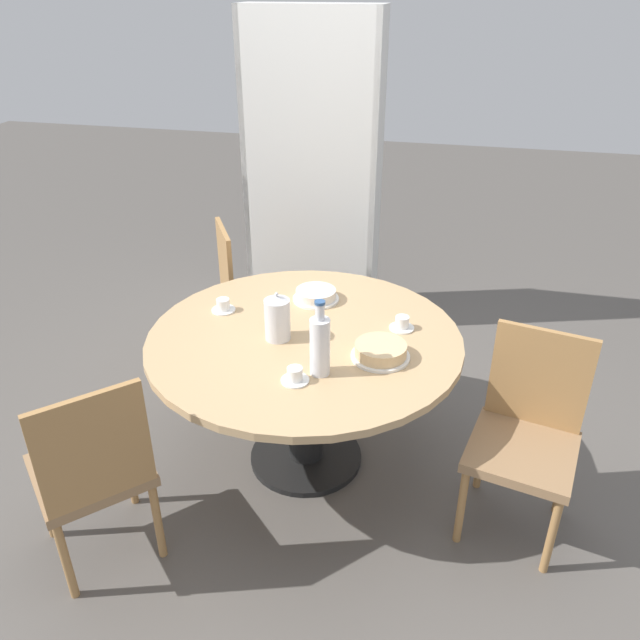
# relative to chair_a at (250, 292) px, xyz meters

# --- Properties ---
(ground_plane) EXTENTS (14.00, 14.00, 0.00)m
(ground_plane) POSITION_rel_chair_a_xyz_m (0.56, -0.83, -0.47)
(ground_plane) COLOR #56514C
(dining_table) EXTENTS (1.41, 1.41, 0.72)m
(dining_table) POSITION_rel_chair_a_xyz_m (0.56, -0.83, 0.10)
(dining_table) COLOR black
(dining_table) RESTS_ON ground_plane
(chair_a) EXTENTS (0.57, 0.57, 0.89)m
(chair_a) POSITION_rel_chair_a_xyz_m (0.00, 0.00, 0.00)
(chair_a) COLOR #A87A47
(chair_a) RESTS_ON ground_plane
(chair_b) EXTENTS (0.59, 0.59, 0.89)m
(chair_b) POSITION_rel_chair_a_xyz_m (-0.08, -1.60, 0.00)
(chair_b) COLOR #A87A47
(chair_b) RESTS_ON ground_plane
(chair_c) EXTENTS (0.50, 0.50, 0.89)m
(chair_c) POSITION_rel_chair_a_xyz_m (1.55, -0.98, 0.00)
(chair_c) COLOR #A87A47
(chair_c) RESTS_ON ground_plane
(bookshelf) EXTENTS (0.86, 0.28, 2.00)m
(bookshelf) POSITION_rel_chair_a_xyz_m (0.23, 0.66, 0.49)
(bookshelf) COLOR silver
(bookshelf) RESTS_ON ground_plane
(coffee_pot) EXTENTS (0.11, 0.11, 0.23)m
(coffee_pot) POSITION_rel_chair_a_xyz_m (0.45, -0.88, 0.35)
(coffee_pot) COLOR silver
(coffee_pot) RESTS_ON dining_table
(water_bottle) EXTENTS (0.08, 0.08, 0.33)m
(water_bottle) POSITION_rel_chair_a_xyz_m (0.70, -1.11, 0.38)
(water_bottle) COLOR silver
(water_bottle) RESTS_ON dining_table
(cake_main) EXTENTS (0.25, 0.25, 0.06)m
(cake_main) POSITION_rel_chair_a_xyz_m (0.92, -0.94, 0.28)
(cake_main) COLOR white
(cake_main) RESTS_ON dining_table
(cake_second) EXTENTS (0.23, 0.23, 0.06)m
(cake_second) POSITION_rel_chair_a_xyz_m (0.53, -0.48, 0.27)
(cake_second) COLOR white
(cake_second) RESTS_ON dining_table
(cup_a) EXTENTS (0.11, 0.11, 0.06)m
(cup_a) POSITION_rel_chair_a_xyz_m (0.61, -1.19, 0.27)
(cup_a) COLOR white
(cup_a) RESTS_ON dining_table
(cup_b) EXTENTS (0.11, 0.11, 0.06)m
(cup_b) POSITION_rel_chair_a_xyz_m (0.12, -0.69, 0.27)
(cup_b) COLOR white
(cup_b) RESTS_ON dining_table
(cup_c) EXTENTS (0.11, 0.11, 0.06)m
(cup_c) POSITION_rel_chair_a_xyz_m (0.98, -0.67, 0.27)
(cup_c) COLOR white
(cup_c) RESTS_ON dining_table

